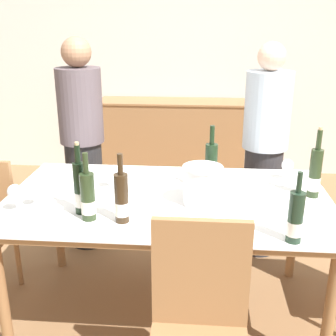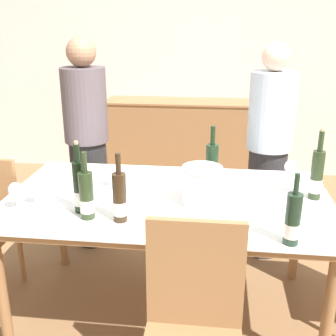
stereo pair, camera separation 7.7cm
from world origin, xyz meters
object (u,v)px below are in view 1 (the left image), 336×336
(wine_glass_3, at_px, (33,191))
(person_guest_left, at_px, (264,154))
(sideboard_cabinet, at_px, (173,139))
(wine_glass_2, at_px, (15,192))
(wine_bottle_5, at_px, (80,189))
(ice_bucket, at_px, (202,184))
(wine_bottle_2, at_px, (88,197))
(wine_bottle_0, at_px, (211,168))
(chair_near_front, at_px, (199,321))
(dining_table, at_px, (168,208))
(wine_glass_1, at_px, (287,166))
(person_host, at_px, (83,147))
(wine_bottle_4, at_px, (295,218))
(wine_bottle_3, at_px, (122,199))
(wine_bottle_1, at_px, (315,174))
(wine_glass_0, at_px, (110,172))

(wine_glass_3, height_order, person_guest_left, person_guest_left)
(sideboard_cabinet, distance_m, wine_glass_2, 2.75)
(wine_bottle_5, relative_size, person_guest_left, 0.24)
(ice_bucket, height_order, wine_glass_3, ice_bucket)
(sideboard_cabinet, relative_size, wine_bottle_2, 4.63)
(wine_glass_2, bearing_deg, wine_bottle_0, 19.99)
(wine_bottle_5, relative_size, chair_near_front, 0.40)
(dining_table, relative_size, wine_glass_1, 14.04)
(chair_near_front, xyz_separation_m, person_guest_left, (0.45, 1.56, 0.26))
(person_host, bearing_deg, wine_bottle_2, -72.97)
(sideboard_cabinet, xyz_separation_m, ice_bucket, (0.34, -2.46, 0.44))
(wine_bottle_4, bearing_deg, wine_bottle_3, 170.68)
(wine_bottle_2, bearing_deg, wine_bottle_1, 17.98)
(wine_bottle_5, height_order, person_guest_left, person_guest_left)
(wine_glass_2, bearing_deg, chair_near_front, -27.71)
(dining_table, height_order, wine_bottle_0, wine_bottle_0)
(sideboard_cabinet, distance_m, dining_table, 2.41)
(wine_bottle_3, xyz_separation_m, wine_bottle_5, (-0.23, 0.08, 0.01))
(sideboard_cabinet, distance_m, person_host, 1.73)
(wine_bottle_1, relative_size, wine_glass_0, 2.86)
(wine_bottle_4, distance_m, wine_glass_3, 1.37)
(wine_bottle_2, distance_m, wine_bottle_4, 1.01)
(wine_glass_0, distance_m, chair_near_front, 1.09)
(chair_near_front, bearing_deg, person_host, 120.32)
(dining_table, height_order, wine_bottle_3, wine_bottle_3)
(sideboard_cabinet, height_order, wine_bottle_5, wine_bottle_5)
(dining_table, xyz_separation_m, person_host, (-0.72, 0.80, 0.11))
(wine_bottle_3, bearing_deg, wine_bottle_4, -9.32)
(wine_glass_1, distance_m, wine_glass_2, 1.63)
(wine_bottle_4, bearing_deg, dining_table, 143.58)
(sideboard_cabinet, height_order, wine_bottle_0, wine_bottle_0)
(wine_bottle_1, relative_size, wine_glass_2, 2.72)
(dining_table, distance_m, person_host, 1.08)
(wine_bottle_0, xyz_separation_m, wine_glass_3, (-0.96, -0.30, -0.05))
(wine_glass_0, xyz_separation_m, wine_glass_3, (-0.36, -0.29, -0.01))
(wine_bottle_1, bearing_deg, wine_bottle_2, -162.02)
(wine_glass_0, bearing_deg, chair_near_front, -57.91)
(sideboard_cabinet, relative_size, ice_bucket, 7.42)
(wine_glass_1, bearing_deg, wine_bottle_1, -70.10)
(wine_bottle_4, bearing_deg, sideboard_cabinet, 104.97)
(wine_bottle_5, height_order, wine_glass_3, wine_bottle_5)
(wine_bottle_2, xyz_separation_m, wine_glass_2, (-0.41, 0.06, -0.01))
(wine_glass_0, distance_m, wine_glass_1, 1.11)
(sideboard_cabinet, height_order, wine_glass_3, wine_glass_3)
(wine_bottle_0, distance_m, wine_glass_0, 0.60)
(ice_bucket, bearing_deg, wine_bottle_3, -147.66)
(sideboard_cabinet, relative_size, wine_glass_3, 12.56)
(wine_bottle_3, xyz_separation_m, wine_glass_2, (-0.58, 0.08, -0.02))
(wine_bottle_1, xyz_separation_m, person_guest_left, (-0.18, 0.71, -0.11))
(wine_bottle_3, bearing_deg, wine_bottle_2, 175.49)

